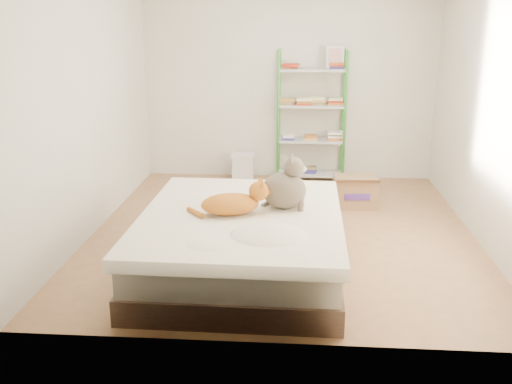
# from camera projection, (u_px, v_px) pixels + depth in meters

# --- Properties ---
(room) EXTENTS (3.81, 4.21, 2.61)m
(room) POSITION_uv_depth(u_px,v_px,m) (285.00, 103.00, 5.43)
(room) COLOR #AC7A50
(room) RESTS_ON ground
(bed) EXTENTS (1.68, 2.09, 0.53)m
(bed) POSITION_uv_depth(u_px,v_px,m) (242.00, 242.00, 4.81)
(bed) COLOR brown
(bed) RESTS_ON ground
(orange_cat) EXTENTS (0.62, 0.43, 0.23)m
(orange_cat) POSITION_uv_depth(u_px,v_px,m) (230.00, 201.00, 4.67)
(orange_cat) COLOR #C78225
(orange_cat) RESTS_ON bed
(grey_cat) EXTENTS (0.42, 0.36, 0.46)m
(grey_cat) POSITION_uv_depth(u_px,v_px,m) (284.00, 182.00, 4.79)
(grey_cat) COLOR #695F52
(grey_cat) RESTS_ON bed
(shelf_unit) EXTENTS (0.88, 0.36, 1.74)m
(shelf_unit) POSITION_uv_depth(u_px,v_px,m) (312.00, 116.00, 7.33)
(shelf_unit) COLOR green
(shelf_unit) RESTS_ON ground
(cardboard_box) EXTENTS (0.49, 0.47, 0.39)m
(cardboard_box) POSITION_uv_depth(u_px,v_px,m) (355.00, 191.00, 6.54)
(cardboard_box) COLOR #966D57
(cardboard_box) RESTS_ON ground
(white_bin) EXTENTS (0.32, 0.28, 0.35)m
(white_bin) POSITION_uv_depth(u_px,v_px,m) (243.00, 167.00, 7.56)
(white_bin) COLOR silver
(white_bin) RESTS_ON ground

